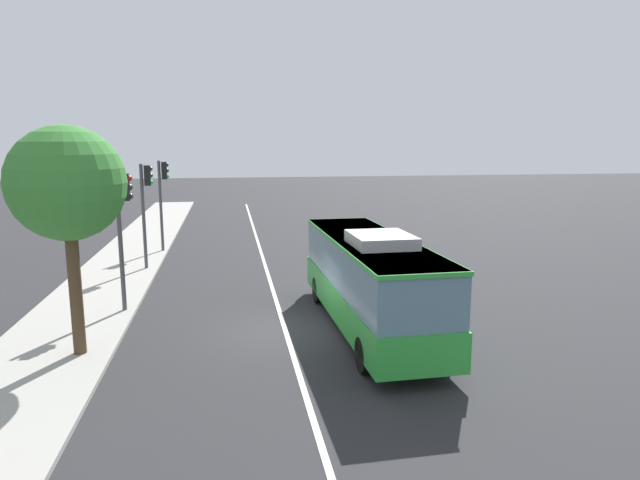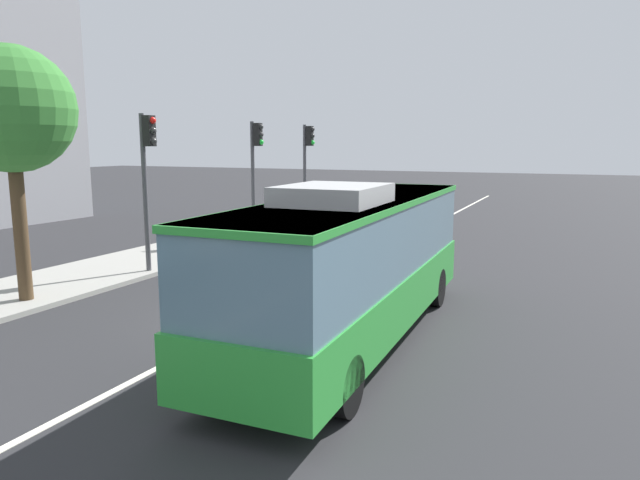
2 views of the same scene
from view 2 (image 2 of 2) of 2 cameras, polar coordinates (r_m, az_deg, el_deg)
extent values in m
plane|color=#28282B|center=(14.18, -6.93, -7.91)|extent=(160.00, 160.00, 0.00)
cube|color=#9E9B93|center=(18.80, -25.88, -4.25)|extent=(80.00, 3.78, 0.14)
cube|color=silver|center=(14.18, -6.93, -7.89)|extent=(76.00, 0.16, 0.01)
cube|color=green|center=(12.45, 3.37, -5.64)|extent=(10.06, 2.75, 1.10)
cube|color=slate|center=(12.17, 3.43, 0.45)|extent=(9.86, 2.67, 1.58)
cube|color=green|center=(12.08, 3.47, 3.86)|extent=(9.96, 2.72, 0.12)
cube|color=#B2B2B2|center=(10.94, 1.34, 4.55)|extent=(2.24, 1.85, 0.36)
cylinder|color=black|center=(16.03, 3.80, -3.97)|extent=(1.01, 0.33, 1.00)
cylinder|color=black|center=(15.46, 11.53, -4.64)|extent=(1.01, 0.33, 1.00)
cylinder|color=black|center=(10.15, -9.41, -12.13)|extent=(1.01, 0.33, 1.00)
cylinder|color=black|center=(9.23, 2.56, -14.28)|extent=(1.01, 0.33, 1.00)
cylinder|color=#47474C|center=(24.98, -6.69, 5.68)|extent=(0.16, 0.16, 5.20)
cube|color=black|center=(24.79, -6.21, 10.40)|extent=(0.33, 0.29, 0.96)
sphere|color=#2D2D2D|center=(24.73, -5.92, 11.15)|extent=(0.22, 0.22, 0.22)
sphere|color=#2D2D2D|center=(24.72, -5.90, 10.41)|extent=(0.22, 0.22, 0.22)
sphere|color=#1ED838|center=(24.72, -5.89, 9.67)|extent=(0.22, 0.22, 0.22)
cylinder|color=#47474C|center=(28.73, -1.53, 6.22)|extent=(0.16, 0.16, 5.20)
cube|color=black|center=(28.57, -1.03, 10.32)|extent=(0.33, 0.29, 0.96)
sphere|color=#2D2D2D|center=(28.51, -0.75, 10.97)|extent=(0.22, 0.22, 0.22)
sphere|color=#2D2D2D|center=(28.51, -0.75, 10.32)|extent=(0.22, 0.22, 0.22)
sphere|color=#1ED838|center=(28.50, -0.75, 9.68)|extent=(0.22, 0.22, 0.22)
cylinder|color=#47474C|center=(19.30, -17.01, 4.24)|extent=(0.16, 0.16, 5.20)
cube|color=black|center=(19.06, -16.66, 10.37)|extent=(0.33, 0.29, 0.96)
sphere|color=red|center=(18.98, -16.35, 11.36)|extent=(0.22, 0.22, 0.22)
sphere|color=#2D2D2D|center=(18.97, -16.30, 10.40)|extent=(0.22, 0.22, 0.22)
sphere|color=#2D2D2D|center=(18.96, -16.26, 9.43)|extent=(0.22, 0.22, 0.22)
cylinder|color=#4C3823|center=(16.93, -27.65, 0.69)|extent=(0.36, 0.36, 3.90)
sphere|color=#387F33|center=(16.80, -28.49, 11.39)|extent=(3.22, 3.22, 3.22)
cube|color=slate|center=(41.58, -27.80, 5.46)|extent=(0.23, 11.43, 1.50)
cube|color=slate|center=(41.55, -28.17, 10.14)|extent=(0.23, 11.43, 1.50)
cube|color=slate|center=(41.80, -28.54, 14.79)|extent=(0.23, 11.43, 1.50)
cube|color=slate|center=(42.31, -28.92, 19.35)|extent=(0.23, 11.43, 1.50)
camera|label=1|loc=(11.00, -101.37, 9.02)|focal=30.96mm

